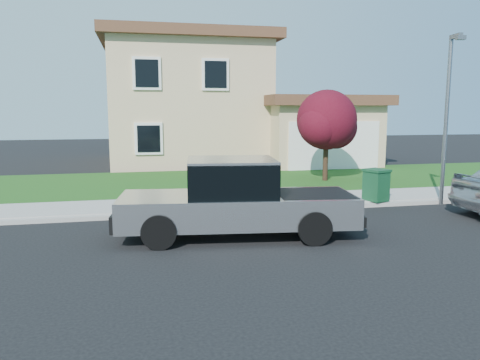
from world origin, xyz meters
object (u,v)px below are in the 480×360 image
pickup_truck (236,201)px  ornamental_tree (327,123)px  woman (237,192)px  street_lamp (448,110)px  trash_bin (376,185)px

pickup_truck → ornamental_tree: 9.05m
woman → street_lamp: size_ratio=0.34×
trash_bin → street_lamp: street_lamp is taller
pickup_truck → ornamental_tree: ornamental_tree is taller
pickup_truck → street_lamp: size_ratio=1.12×
woman → trash_bin: bearing=-167.5°
woman → ornamental_tree: size_ratio=0.48×
pickup_truck → street_lamp: (7.02, 2.19, 2.08)m
woman → trash_bin: (4.68, 1.36, -0.18)m
trash_bin → street_lamp: (2.05, -0.41, 2.28)m
pickup_truck → woman: pickup_truck is taller
ornamental_tree → trash_bin: bearing=-93.5°
ornamental_tree → trash_bin: (-0.28, -4.60, -1.78)m
pickup_truck → ornamental_tree: size_ratio=1.58×
woman → trash_bin: size_ratio=1.78×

